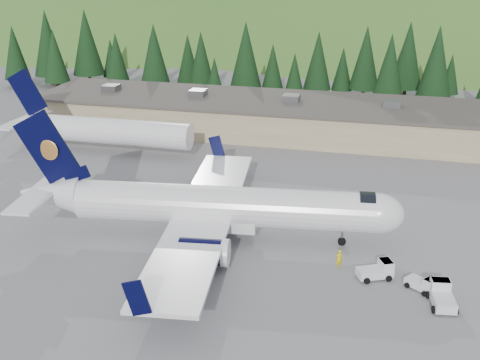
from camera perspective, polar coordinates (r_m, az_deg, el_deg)
name	(u,v)px	position (r m, az deg, el deg)	size (l,w,h in m)	color
ground	(225,239)	(59.81, -1.42, -5.57)	(600.00, 600.00, 0.00)	slate
airliner	(214,207)	(58.56, -2.52, -2.57)	(37.99, 35.75, 12.60)	white
second_airliner	(95,129)	(86.66, -13.54, 4.69)	(27.50, 11.00, 10.05)	white
baggage_tug_a	(378,270)	(54.08, 12.92, -8.35)	(3.37, 2.76, 1.61)	silver
baggage_tug_b	(424,284)	(53.22, 17.02, -9.41)	(2.85, 2.60, 1.38)	silver
baggage_tug_c	(442,295)	(51.74, 18.58, -10.32)	(2.41, 3.51, 1.75)	silver
terminal_building	(259,115)	(94.74, 1.83, 6.19)	(71.00, 17.00, 6.10)	#938962
ramp_worker	(339,258)	(55.02, 9.37, -7.35)	(0.64, 0.42, 1.74)	yellow
tree_line	(255,59)	(116.87, 1.39, 11.43)	(112.09, 17.73, 14.42)	black
hills	(469,217)	(283.75, 20.93, -3.27)	(614.00, 330.00, 300.00)	#2A5C21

